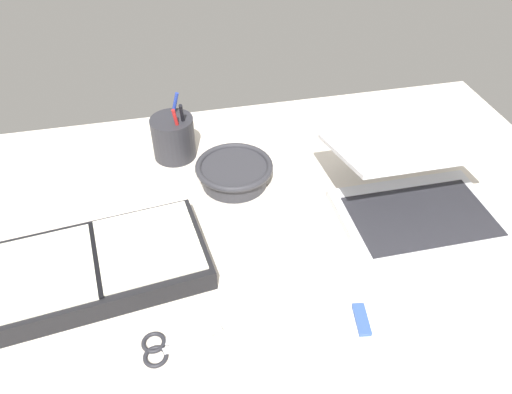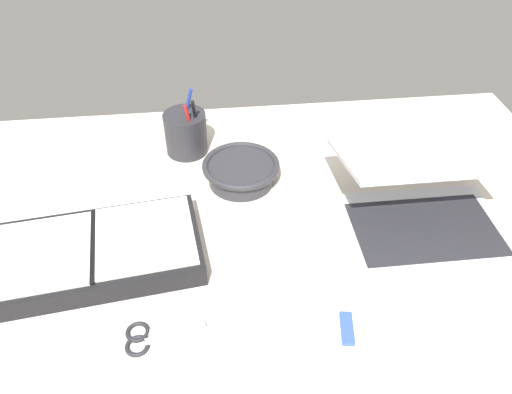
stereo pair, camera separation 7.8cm
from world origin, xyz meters
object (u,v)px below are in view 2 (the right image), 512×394
bowl (241,171)px  laptop (423,205)px  scissors (147,338)px  planner (95,253)px  pen_cup (186,133)px

bowl → laptop: bearing=-27.7°
laptop → bowl: size_ratio=1.91×
scissors → planner: bearing=116.9°
planner → scissors: 20.24cm
pen_cup → scissors: (-6.82, -50.83, -4.65)cm
planner → scissors: (9.94, -17.53, -1.85)cm
pen_cup → planner: size_ratio=0.37×
planner → pen_cup: bearing=56.4°
bowl → planner: size_ratio=0.42×
bowl → planner: bearing=-144.2°
pen_cup → scissors: 51.49cm
laptop → pen_cup: laptop is taller
laptop → scissors: 55.93cm
planner → bowl: bearing=28.9°
laptop → planner: 61.95cm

